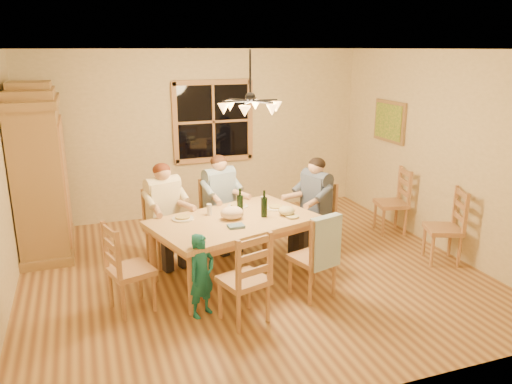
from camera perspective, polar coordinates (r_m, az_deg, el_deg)
name	(u,v)px	position (r m, az deg, el deg)	size (l,w,h in m)	color
floor	(251,271)	(6.38, -0.59, -9.03)	(5.50, 5.50, 0.00)	brown
ceiling	(250,49)	(5.77, -0.68, 16.02)	(5.50, 5.00, 0.02)	white
wall_back	(201,134)	(8.29, -6.28, 6.61)	(5.50, 0.02, 2.70)	beige
wall_right	(441,152)	(7.28, 20.38, 4.35)	(0.02, 5.00, 2.70)	beige
window	(213,122)	(8.27, -4.91, 8.03)	(1.30, 0.06, 1.30)	black
painting	(389,122)	(8.16, 15.00, 7.78)	(0.06, 0.78, 0.64)	#996C42
chandelier	(250,105)	(5.80, -0.65, 9.86)	(0.77, 0.68, 0.71)	black
armoire	(41,176)	(7.27, -23.36, 1.65)	(0.66, 1.40, 2.30)	#996C42
dining_table	(234,227)	(5.97, -2.58, -3.98)	(2.13, 1.64, 0.76)	tan
chair_far_left	(166,241)	(6.61, -10.26, -5.52)	(0.54, 0.53, 0.99)	#B07A4D
chair_far_right	(221,228)	(6.98, -4.08, -4.09)	(0.54, 0.53, 0.99)	#B07A4D
chair_near_left	(244,293)	(5.20, -1.42, -11.51)	(0.54, 0.53, 0.99)	#B07A4D
chair_near_right	(312,270)	(5.73, 6.44, -8.86)	(0.54, 0.53, 0.99)	#B07A4D
chair_end_left	(132,283)	(5.56, -14.02, -10.08)	(0.53, 0.54, 0.99)	#B07A4D
chair_end_right	(314,232)	(6.85, 6.63, -4.55)	(0.53, 0.54, 0.99)	#B07A4D
adult_woman	(164,201)	(6.43, -10.50, -1.06)	(0.48, 0.51, 0.87)	beige
adult_plaid_man	(220,191)	(6.81, -4.17, 0.16)	(0.48, 0.51, 0.87)	#366294
adult_slate_man	(315,194)	(6.68, 6.78, -0.23)	(0.51, 0.48, 0.87)	#404B66
towel	(325,242)	(5.44, 7.92, -5.73)	(0.38, 0.10, 0.58)	#A4C6DF
wine_bottle_a	(240,202)	(6.02, -1.84, -1.13)	(0.08, 0.08, 0.33)	black
wine_bottle_b	(264,204)	(5.95, 0.94, -1.34)	(0.08, 0.08, 0.33)	black
plate_woman	(183,219)	(5.97, -8.37, -3.02)	(0.26, 0.26, 0.02)	white
plate_plaid	(238,206)	(6.37, -2.09, -1.62)	(0.26, 0.26, 0.02)	white
plate_slate	(276,208)	(6.30, 2.27, -1.82)	(0.26, 0.26, 0.02)	white
wine_glass_a	(209,210)	(6.06, -5.36, -2.01)	(0.06, 0.06, 0.14)	silver
wine_glass_b	(263,202)	(6.34, 0.79, -1.13)	(0.06, 0.06, 0.14)	silver
cap	(286,211)	(6.05, 3.50, -2.16)	(0.20, 0.20, 0.11)	#C4BA83
napkin	(236,226)	(5.65, -2.30, -3.92)	(0.18, 0.14, 0.03)	slate
cloth_bundle	(232,213)	(5.91, -2.77, -2.39)	(0.28, 0.22, 0.15)	beige
child	(202,275)	(5.26, -6.23, -9.45)	(0.33, 0.22, 0.90)	#186B6F
chair_spare_front	(442,240)	(6.97, 20.47, -5.16)	(0.55, 0.56, 0.99)	#B07A4D
chair_spare_back	(390,213)	(7.83, 15.09, -2.33)	(0.51, 0.52, 0.99)	#B07A4D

